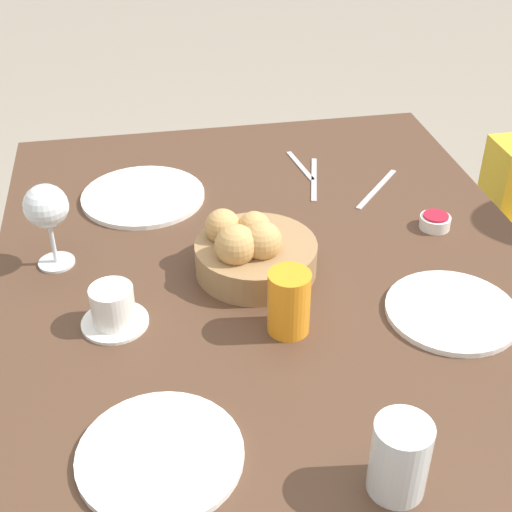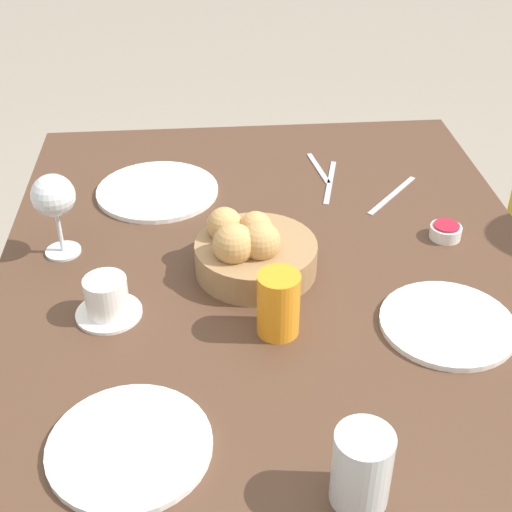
% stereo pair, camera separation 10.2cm
% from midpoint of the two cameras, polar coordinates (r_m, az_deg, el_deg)
% --- Properties ---
extents(dining_table, '(1.28, 0.97, 0.72)m').
position_cam_midpoint_polar(dining_table, '(1.28, -0.70, -5.17)').
color(dining_table, '#4C3323').
rests_on(dining_table, ground_plane).
extents(bread_basket, '(0.21, 0.21, 0.11)m').
position_cam_midpoint_polar(bread_basket, '(1.22, -2.71, 0.34)').
color(bread_basket, '#99754C').
rests_on(bread_basket, dining_table).
extents(plate_near_left, '(0.25, 0.25, 0.01)m').
position_cam_midpoint_polar(plate_near_left, '(1.48, -10.98, 4.68)').
color(plate_near_left, white).
rests_on(plate_near_left, dining_table).
extents(plate_near_right, '(0.21, 0.21, 0.01)m').
position_cam_midpoint_polar(plate_near_right, '(0.95, -10.85, -15.49)').
color(plate_near_right, white).
rests_on(plate_near_right, dining_table).
extents(plate_far_center, '(0.21, 0.21, 0.01)m').
position_cam_midpoint_polar(plate_far_center, '(1.17, 13.00, -4.41)').
color(plate_far_center, white).
rests_on(plate_far_center, dining_table).
extents(juice_glass, '(0.07, 0.07, 0.11)m').
position_cam_midpoint_polar(juice_glass, '(1.09, -0.04, -3.81)').
color(juice_glass, orange).
rests_on(juice_glass, dining_table).
extents(water_tumbler, '(0.07, 0.07, 0.11)m').
position_cam_midpoint_polar(water_tumbler, '(0.88, 8.06, -15.83)').
color(water_tumbler, silver).
rests_on(water_tumbler, dining_table).
extents(wine_glass, '(0.08, 0.08, 0.16)m').
position_cam_midpoint_polar(wine_glass, '(1.27, -18.67, 3.52)').
color(wine_glass, silver).
rests_on(wine_glass, dining_table).
extents(coffee_cup, '(0.11, 0.11, 0.07)m').
position_cam_midpoint_polar(coffee_cup, '(1.14, -13.90, -4.16)').
color(coffee_cup, white).
rests_on(coffee_cup, dining_table).
extents(jam_bowl_berry, '(0.06, 0.06, 0.03)m').
position_cam_midpoint_polar(jam_bowl_berry, '(1.38, 12.10, 2.66)').
color(jam_bowl_berry, white).
rests_on(jam_bowl_berry, dining_table).
extents(fork_silver, '(0.19, 0.06, 0.00)m').
position_cam_midpoint_polar(fork_silver, '(1.53, 2.75, 6.13)').
color(fork_silver, '#B7B7BC').
rests_on(fork_silver, dining_table).
extents(knife_silver, '(0.15, 0.13, 0.00)m').
position_cam_midpoint_polar(knife_silver, '(1.50, 7.73, 5.30)').
color(knife_silver, '#B7B7BC').
rests_on(knife_silver, dining_table).
extents(spoon_coffee, '(0.14, 0.03, 0.00)m').
position_cam_midpoint_polar(spoon_coffee, '(1.58, 1.70, 7.20)').
color(spoon_coffee, '#B7B7BC').
rests_on(spoon_coffee, dining_table).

